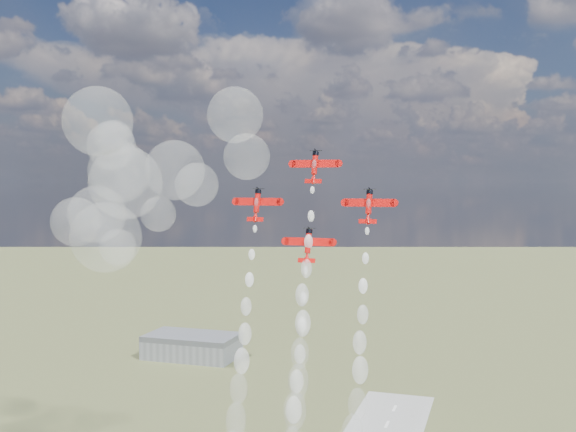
{
  "coord_description": "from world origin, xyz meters",
  "views": [
    {
      "loc": [
        42.4,
        -155.61,
        97.94
      ],
      "look_at": [
        -7.74,
        2.5,
        89.31
      ],
      "focal_mm": 42.0,
      "sensor_mm": 36.0,
      "label": 1
    }
  ],
  "objects_px": {
    "plane_lead": "(315,166)",
    "plane_slot": "(308,245)",
    "hangar": "(192,346)",
    "plane_left": "(257,204)",
    "plane_right": "(369,206)"
  },
  "relations": [
    {
      "from": "plane_left",
      "to": "plane_slot",
      "type": "distance_m",
      "value": 17.29
    },
    {
      "from": "plane_slot",
      "to": "hangar",
      "type": "bearing_deg",
      "value": 123.23
    },
    {
      "from": "hangar",
      "to": "plane_slot",
      "type": "xyz_separation_m",
      "value": [
        118.26,
        -180.49,
        76.12
      ]
    },
    {
      "from": "plane_lead",
      "to": "plane_right",
      "type": "relative_size",
      "value": 1.0
    },
    {
      "from": "hangar",
      "to": "plane_slot",
      "type": "distance_m",
      "value": 228.81
    },
    {
      "from": "hangar",
      "to": "plane_slot",
      "type": "relative_size",
      "value": 4.19
    },
    {
      "from": "plane_right",
      "to": "hangar",
      "type": "bearing_deg",
      "value": 126.72
    },
    {
      "from": "hangar",
      "to": "plane_left",
      "type": "height_order",
      "value": "plane_left"
    },
    {
      "from": "plane_lead",
      "to": "hangar",
      "type": "bearing_deg",
      "value": 124.1
    },
    {
      "from": "hangar",
      "to": "plane_lead",
      "type": "xyz_separation_m",
      "value": [
        118.26,
        -174.65,
        95.08
      ]
    },
    {
      "from": "plane_left",
      "to": "hangar",
      "type": "bearing_deg",
      "value": 120.38
    },
    {
      "from": "hangar",
      "to": "plane_right",
      "type": "height_order",
      "value": "plane_right"
    },
    {
      "from": "plane_lead",
      "to": "plane_right",
      "type": "distance_m",
      "value": 17.29
    },
    {
      "from": "plane_lead",
      "to": "plane_left",
      "type": "relative_size",
      "value": 1.0
    },
    {
      "from": "plane_lead",
      "to": "plane_slot",
      "type": "xyz_separation_m",
      "value": [
        0.0,
        -5.83,
        -18.96
      ]
    }
  ]
}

